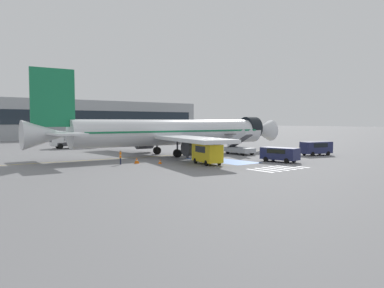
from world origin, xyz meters
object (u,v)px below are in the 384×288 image
service_van_2 (207,152)px  traffic_cone_2 (160,162)px  boarding_stairs_forward (239,148)px  service_van_0 (280,153)px  baggage_cart (209,156)px  traffic_cone_1 (289,151)px  fuel_tanker (80,138)px  service_van_1 (316,147)px  traffic_cone_0 (137,160)px  ground_crew_1 (188,151)px  airliner (172,132)px  ground_crew_0 (120,156)px  terminal_building (17,119)px

service_van_2 → traffic_cone_2: bearing=148.3°
boarding_stairs_forward → service_van_0: 11.11m
baggage_cart → traffic_cone_1: (14.85, -2.19, -0.00)m
fuel_tanker → baggage_cart: bearing=-159.9°
service_van_0 → service_van_1: bearing=2.3°
service_van_0 → traffic_cone_1: bearing=23.2°
service_van_1 → traffic_cone_1: 5.27m
boarding_stairs_forward → baggage_cart: bearing=-168.9°
boarding_stairs_forward → traffic_cone_1: size_ratio=10.68×
baggage_cart → traffic_cone_2: (-9.53, -2.19, 0.01)m
boarding_stairs_forward → service_van_2: bearing=-146.4°
service_van_1 → service_van_2: (-19.95, 1.34, 0.19)m
fuel_tanker → traffic_cone_0: 29.70m
fuel_tanker → service_van_2: fuel_tanker is taller
traffic_cone_1 → traffic_cone_2: bearing=180.0°
traffic_cone_0 → service_van_2: bearing=-44.9°
service_van_2 → traffic_cone_2: 5.66m
ground_crew_1 → traffic_cone_0: bearing=-123.6°
airliner → ground_crew_0: size_ratio=25.07×
baggage_cart → airliner: bearing=161.9°
fuel_tanker → service_van_2: (1.20, -35.21, -0.41)m
fuel_tanker → ground_crew_0: (-6.79, -29.09, -0.88)m
ground_crew_0 → ground_crew_1: size_ratio=1.03×
ground_crew_0 → traffic_cone_2: ground_crew_0 is taller
baggage_cart → traffic_cone_2: 9.78m
airliner → ground_crew_1: bearing=-3.6°
ground_crew_0 → service_van_1: bearing=-78.4°
service_van_1 → service_van_2: size_ratio=1.06×
traffic_cone_1 → boarding_stairs_forward: bearing=159.9°
boarding_stairs_forward → service_van_0: bearing=-104.6°
terminal_building → traffic_cone_1: bearing=-72.4°
airliner → traffic_cone_2: bearing=-37.9°
fuel_tanker → terminal_building: 41.26m
fuel_tanker → traffic_cone_2: size_ratio=20.19×
airliner → baggage_cart: airliner is taller
ground_crew_1 → traffic_cone_0: 8.82m
service_van_2 → service_van_0: bearing=-11.2°
service_van_2 → terminal_building: 76.43m
traffic_cone_0 → airliner: bearing=32.7°
airliner → service_van_1: size_ratio=8.23×
ground_crew_0 → traffic_cone_2: bearing=-93.3°
ground_crew_0 → baggage_cart: bearing=-63.9°
service_van_2 → airliner: bearing=86.0°
service_van_0 → service_van_1: size_ratio=0.97×
ground_crew_0 → traffic_cone_1: (28.35, -2.29, -0.68)m
terminal_building → airliner: bearing=-84.7°
fuel_tanker → traffic_cone_2: bearing=-178.0°
service_van_0 → service_van_2: 9.38m
baggage_cart → ground_crew_0: ground_crew_0 is taller
service_van_0 → service_van_1: service_van_1 is taller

